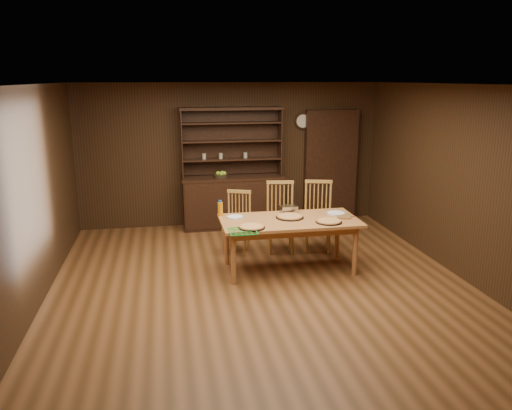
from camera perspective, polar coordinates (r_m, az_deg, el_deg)
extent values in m
plane|color=brown|center=(6.73, 0.64, -9.09)|extent=(6.00, 6.00, 0.00)
plane|color=white|center=(6.18, 0.71, 13.63)|extent=(6.00, 6.00, 0.00)
plane|color=#372011|center=(9.24, -2.94, 5.75)|extent=(5.50, 0.00, 5.50)
plane|color=#372011|center=(3.56, 10.15, -8.63)|extent=(5.50, 0.00, 5.50)
plane|color=#372011|center=(6.40, -24.25, 0.64)|extent=(0.00, 6.00, 6.00)
plane|color=#372011|center=(7.36, 22.20, 2.49)|extent=(0.00, 6.00, 6.00)
cube|color=#331B11|center=(9.15, -2.65, 0.25)|extent=(1.80, 0.50, 0.90)
cube|color=#331B11|center=(9.05, -2.69, 3.13)|extent=(1.84, 0.52, 0.04)
cube|color=#331B11|center=(9.18, -2.93, 7.27)|extent=(1.80, 0.02, 1.20)
cube|color=#331B11|center=(8.95, -8.50, 6.96)|extent=(0.02, 0.32, 1.20)
cube|color=#331B11|center=(9.19, 2.75, 7.28)|extent=(0.02, 0.32, 1.20)
cube|color=#331B11|center=(8.97, -2.85, 10.96)|extent=(1.84, 0.34, 0.05)
cylinder|color=#A49E8B|center=(9.01, -5.95, 5.55)|extent=(0.07, 0.07, 0.10)
cylinder|color=#A49E8B|center=(9.04, -4.05, 5.62)|extent=(0.07, 0.07, 0.10)
cube|color=#331B11|center=(9.62, 8.49, 4.44)|extent=(1.00, 0.18, 2.10)
cylinder|color=#331B11|center=(9.40, 5.34, 9.54)|extent=(0.30, 0.04, 0.30)
cylinder|color=beige|center=(9.38, 5.39, 9.53)|extent=(0.24, 0.01, 0.24)
cube|color=#B97A40|center=(7.01, 3.84, -1.81)|extent=(1.93, 0.96, 0.04)
cylinder|color=#B97A40|center=(6.63, -2.59, -6.16)|extent=(0.07, 0.07, 0.71)
cylinder|color=#B97A40|center=(7.32, -3.39, -4.18)|extent=(0.07, 0.07, 0.71)
cylinder|color=#B97A40|center=(7.05, 11.26, -5.17)|extent=(0.07, 0.07, 0.71)
cylinder|color=#B97A40|center=(7.70, 9.27, -3.40)|extent=(0.07, 0.07, 0.71)
cube|color=#C18C42|center=(7.80, -2.17, -2.60)|extent=(0.51, 0.50, 0.04)
cylinder|color=#C18C42|center=(7.76, -3.49, -4.34)|extent=(0.03, 0.03, 0.39)
cylinder|color=#C18C42|center=(8.03, -2.98, -3.70)|extent=(0.03, 0.03, 0.39)
cylinder|color=#C18C42|center=(7.70, -1.29, -4.48)|extent=(0.03, 0.03, 0.39)
cylinder|color=#C18C42|center=(7.96, -0.86, -3.83)|extent=(0.03, 0.03, 0.39)
cube|color=#C18C42|center=(7.81, -1.94, 1.55)|extent=(0.37, 0.17, 0.05)
cube|color=#C18C42|center=(7.84, 2.84, -2.05)|extent=(0.51, 0.49, 0.04)
cylinder|color=#C18C42|center=(7.75, 1.64, -4.13)|extent=(0.04, 0.04, 0.45)
cylinder|color=#C18C42|center=(8.05, 1.50, -3.40)|extent=(0.04, 0.04, 0.45)
cylinder|color=#C18C42|center=(7.78, 4.19, -4.09)|extent=(0.04, 0.04, 0.45)
cylinder|color=#C18C42|center=(8.08, 3.95, -3.37)|extent=(0.04, 0.04, 0.45)
cube|color=#C18C42|center=(7.87, 2.78, 2.61)|extent=(0.43, 0.10, 0.05)
cube|color=#C18C42|center=(7.93, 7.09, -1.95)|extent=(0.55, 0.54, 0.04)
cylinder|color=#C18C42|center=(7.84, 5.82, -3.96)|extent=(0.04, 0.04, 0.45)
cylinder|color=#C18C42|center=(8.15, 5.78, -3.25)|extent=(0.04, 0.04, 0.45)
cylinder|color=#C18C42|center=(7.86, 8.35, -4.01)|extent=(0.04, 0.04, 0.45)
cylinder|color=#C18C42|center=(8.17, 8.21, -3.29)|extent=(0.04, 0.04, 0.45)
cube|color=#C18C42|center=(7.96, 7.17, 2.68)|extent=(0.43, 0.15, 0.05)
cylinder|color=black|center=(6.59, -0.51, -2.61)|extent=(0.36, 0.36, 0.01)
cylinder|color=#E6B162|center=(6.59, -0.51, -2.48)|extent=(0.33, 0.33, 0.02)
torus|color=#B0793F|center=(6.59, -0.51, -2.48)|extent=(0.34, 0.34, 0.03)
cylinder|color=black|center=(6.92, 8.32, -1.94)|extent=(0.36, 0.36, 0.01)
cylinder|color=#E6B162|center=(6.91, 8.32, -1.82)|extent=(0.34, 0.34, 0.02)
torus|color=#B0793F|center=(6.91, 8.32, -1.82)|extent=(0.34, 0.34, 0.03)
cylinder|color=black|center=(7.09, 3.89, -1.43)|extent=(0.40, 0.40, 0.01)
cylinder|color=#E6B162|center=(7.08, 3.89, -1.31)|extent=(0.36, 0.36, 0.02)
torus|color=#B0793F|center=(7.08, 3.89, -1.31)|extent=(0.37, 0.37, 0.03)
cylinder|color=white|center=(7.09, -2.43, -1.36)|extent=(0.23, 0.23, 0.01)
torus|color=#384CA9|center=(7.09, -2.43, -1.35)|extent=(0.23, 0.23, 0.01)
cylinder|color=white|center=(7.38, 9.12, -0.92)|extent=(0.27, 0.27, 0.01)
torus|color=#384CA9|center=(7.38, 9.13, -0.90)|extent=(0.27, 0.27, 0.01)
cube|color=silver|center=(7.38, 3.75, -0.45)|extent=(0.25, 0.18, 0.10)
cylinder|color=orange|center=(7.17, -4.11, -0.46)|extent=(0.07, 0.07, 0.20)
cylinder|color=#1446A2|center=(7.14, -4.12, 0.42)|extent=(0.04, 0.04, 0.03)
cube|color=red|center=(7.28, 10.30, -1.18)|extent=(0.19, 0.19, 0.01)
cube|color=red|center=(7.19, 10.01, -1.36)|extent=(0.26, 0.26, 0.01)
cylinder|color=black|center=(8.97, -4.05, 3.33)|extent=(0.26, 0.26, 0.06)
sphere|color=#A0D539|center=(8.95, -4.37, 3.63)|extent=(0.08, 0.08, 0.08)
sphere|color=#A0D539|center=(8.99, -3.88, 3.69)|extent=(0.08, 0.08, 0.08)
sphere|color=#A0D539|center=(8.91, -4.02, 3.59)|extent=(0.08, 0.08, 0.08)
sphere|color=#A0D539|center=(8.94, -3.65, 3.64)|extent=(0.08, 0.08, 0.08)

